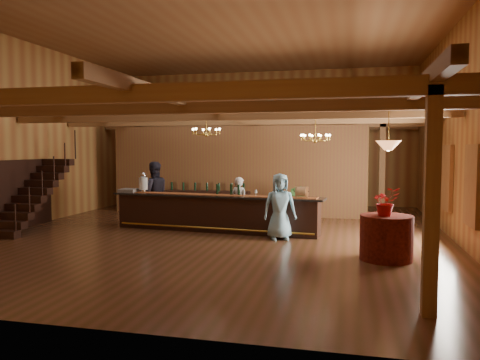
% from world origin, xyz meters
% --- Properties ---
extents(floor, '(14.00, 14.00, 0.00)m').
position_xyz_m(floor, '(0.00, 0.00, 0.00)').
color(floor, '#472C16').
rests_on(floor, ground).
extents(ceiling, '(14.00, 14.00, 0.00)m').
position_xyz_m(ceiling, '(0.00, 0.00, 5.50)').
color(ceiling, brown).
rests_on(ceiling, wall_back).
extents(wall_back, '(12.00, 0.10, 5.50)m').
position_xyz_m(wall_back, '(0.00, 7.00, 2.75)').
color(wall_back, '#A37639').
rests_on(wall_back, floor).
extents(wall_front, '(12.00, 0.10, 5.50)m').
position_xyz_m(wall_front, '(0.00, -7.00, 2.75)').
color(wall_front, '#A37639').
rests_on(wall_front, floor).
extents(wall_left, '(0.10, 14.00, 5.50)m').
position_xyz_m(wall_left, '(-6.00, 0.00, 2.75)').
color(wall_left, '#A37639').
rests_on(wall_left, floor).
extents(wall_right, '(0.10, 14.00, 5.50)m').
position_xyz_m(wall_right, '(6.00, 0.00, 2.75)').
color(wall_right, '#A37639').
rests_on(wall_right, floor).
extents(beam_grid, '(11.90, 13.90, 0.39)m').
position_xyz_m(beam_grid, '(0.00, 0.51, 3.24)').
color(beam_grid, olive).
rests_on(beam_grid, wall_left).
extents(support_posts, '(9.20, 10.20, 3.20)m').
position_xyz_m(support_posts, '(0.00, -0.50, 1.60)').
color(support_posts, olive).
rests_on(support_posts, floor).
extents(partition_wall, '(9.00, 0.18, 3.10)m').
position_xyz_m(partition_wall, '(-0.50, 3.50, 1.55)').
color(partition_wall, brown).
rests_on(partition_wall, floor).
extents(window_right_front, '(0.12, 1.05, 1.75)m').
position_xyz_m(window_right_front, '(5.95, -1.60, 1.55)').
color(window_right_front, white).
rests_on(window_right_front, wall_right).
extents(window_right_back, '(0.12, 1.05, 1.75)m').
position_xyz_m(window_right_back, '(5.95, 1.00, 1.55)').
color(window_right_back, white).
rests_on(window_right_back, wall_right).
extents(staircase, '(1.00, 2.80, 2.00)m').
position_xyz_m(staircase, '(-5.45, -0.74, 1.00)').
color(staircase, black).
rests_on(staircase, floor).
extents(backroom_boxes, '(4.10, 0.60, 1.10)m').
position_xyz_m(backroom_boxes, '(-0.29, 5.50, 0.53)').
color(backroom_boxes, black).
rests_on(backroom_boxes, floor).
extents(tasting_bar, '(6.19, 1.36, 1.04)m').
position_xyz_m(tasting_bar, '(-0.27, 0.23, 0.52)').
color(tasting_bar, black).
rests_on(tasting_bar, floor).
extents(beverage_dispenser, '(0.26, 0.26, 0.60)m').
position_xyz_m(beverage_dispenser, '(-2.58, 0.50, 1.31)').
color(beverage_dispenser, silver).
rests_on(beverage_dispenser, tasting_bar).
extents(glass_rack_tray, '(0.50, 0.50, 0.10)m').
position_xyz_m(glass_rack_tray, '(-3.02, 0.45, 1.08)').
color(glass_rack_tray, gray).
rests_on(glass_rack_tray, tasting_bar).
extents(raffle_drum, '(0.34, 0.24, 0.30)m').
position_xyz_m(raffle_drum, '(2.18, -0.05, 1.20)').
color(raffle_drum, '#A1673D').
rests_on(raffle_drum, tasting_bar).
extents(bar_bottle_0, '(0.07, 0.07, 0.30)m').
position_xyz_m(bar_bottle_0, '(-0.24, 0.35, 1.18)').
color(bar_bottle_0, black).
rests_on(bar_bottle_0, tasting_bar).
extents(bar_bottle_1, '(0.07, 0.07, 0.30)m').
position_xyz_m(bar_bottle_1, '(0.18, 0.31, 1.18)').
color(bar_bottle_1, black).
rests_on(bar_bottle_1, tasting_bar).
extents(bar_bottle_2, '(0.07, 0.07, 0.30)m').
position_xyz_m(bar_bottle_2, '(0.40, 0.29, 1.18)').
color(bar_bottle_2, black).
rests_on(bar_bottle_2, tasting_bar).
extents(backbar_shelf, '(3.04, 0.58, 0.85)m').
position_xyz_m(backbar_shelf, '(-1.43, 3.22, 0.42)').
color(backbar_shelf, black).
rests_on(backbar_shelf, floor).
extents(round_table, '(1.09, 1.09, 0.94)m').
position_xyz_m(round_table, '(4.17, -2.21, 0.47)').
color(round_table, maroon).
rests_on(round_table, floor).
extents(chandelier_left, '(0.80, 0.80, 0.55)m').
position_xyz_m(chandelier_left, '(-0.47, 0.07, 2.81)').
color(chandelier_left, gold).
rests_on(chandelier_left, beam_grid).
extents(chandelier_right, '(0.80, 0.80, 0.72)m').
position_xyz_m(chandelier_right, '(2.48, 0.59, 2.64)').
color(chandelier_right, gold).
rests_on(chandelier_right, beam_grid).
extents(pendant_lamp, '(0.52, 0.52, 0.90)m').
position_xyz_m(pendant_lamp, '(4.17, -2.21, 2.40)').
color(pendant_lamp, gold).
rests_on(pendant_lamp, beam_grid).
extents(bartender, '(0.64, 0.54, 1.50)m').
position_xyz_m(bartender, '(0.28, 0.88, 0.75)').
color(bartender, silver).
rests_on(bartender, floor).
extents(staff_second, '(1.18, 1.12, 1.93)m').
position_xyz_m(staff_second, '(-2.44, 0.94, 0.96)').
color(staff_second, '#221F2C').
rests_on(staff_second, floor).
extents(guest, '(0.95, 0.76, 1.70)m').
position_xyz_m(guest, '(1.68, -0.55, 0.85)').
color(guest, '#81B6CF').
rests_on(guest, floor).
extents(floor_plant, '(0.70, 0.60, 1.13)m').
position_xyz_m(floor_plant, '(1.73, 2.54, 0.57)').
color(floor_plant, '#2C5924').
rests_on(floor_plant, floor).
extents(table_flowers, '(0.66, 0.61, 0.60)m').
position_xyz_m(table_flowers, '(4.13, -2.34, 1.24)').
color(table_flowers, '#B01014').
rests_on(table_flowers, round_table).
extents(table_vase, '(0.19, 0.19, 0.30)m').
position_xyz_m(table_vase, '(4.08, -2.08, 1.09)').
color(table_vase, gold).
rests_on(table_vase, round_table).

